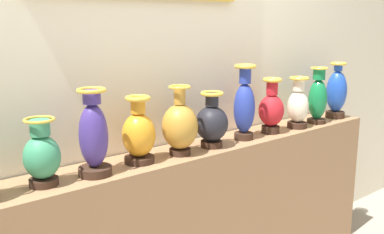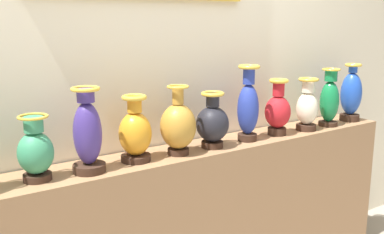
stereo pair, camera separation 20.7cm
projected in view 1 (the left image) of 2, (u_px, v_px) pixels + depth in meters
display_shelf at (192, 228)px, 2.45m from camera, size 2.89×0.32×0.92m
back_wall at (166, 43)px, 2.39m from camera, size 5.67×0.14×2.93m
vase_jade at (42, 155)px, 1.79m from camera, size 0.15×0.15×0.29m
vase_indigo at (94, 136)px, 1.91m from camera, size 0.15×0.15×0.39m
vase_amber at (139, 134)px, 2.09m from camera, size 0.16×0.16×0.33m
vase_ochre at (180, 126)px, 2.22m from camera, size 0.19×0.19×0.36m
vase_onyx at (212, 122)px, 2.36m from camera, size 0.18×0.18×0.31m
vase_cobalt at (244, 106)px, 2.51m from camera, size 0.12×0.12×0.44m
vase_crimson at (271, 109)px, 2.67m from camera, size 0.16×0.16×0.34m
vase_ivory at (298, 105)px, 2.80m from camera, size 0.14×0.14×0.33m
vase_emerald at (318, 98)px, 2.93m from camera, size 0.13×0.13×0.38m
vase_sapphire at (336, 92)px, 3.10m from camera, size 0.14×0.14×0.40m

